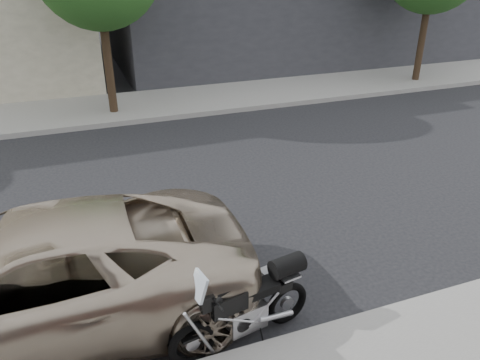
{
  "coord_description": "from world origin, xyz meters",
  "views": [
    {
      "loc": [
        3.21,
        7.89,
        4.41
      ],
      "look_at": [
        0.67,
        1.15,
        0.9
      ],
      "focal_mm": 35.0,
      "sensor_mm": 36.0,
      "label": 1
    }
  ],
  "objects": [
    {
      "name": "ground",
      "position": [
        0.0,
        0.0,
        0.0
      ],
      "size": [
        120.0,
        120.0,
        0.0
      ],
      "primitive_type": "plane",
      "color": "black",
      "rests_on": "ground"
    },
    {
      "name": "far_sidewalk",
      "position": [
        0.0,
        -6.5,
        0.07
      ],
      "size": [
        44.0,
        3.0,
        0.15
      ],
      "primitive_type": "cube",
      "color": "gray",
      "rests_on": "ground"
    },
    {
      "name": "motorcycle",
      "position": [
        1.5,
        3.72,
        0.54
      ],
      "size": [
        1.96,
        0.85,
        1.25
      ],
      "rotation": [
        0.0,
        0.0,
        0.18
      ],
      "color": "black",
      "rests_on": "ground"
    },
    {
      "name": "minivan",
      "position": [
        4.0,
        2.6,
        0.77
      ],
      "size": [
        5.57,
        2.66,
        1.53
      ],
      "primitive_type": "imported",
      "rotation": [
        0.0,
        0.0,
        1.55
      ],
      "color": "tan",
      "rests_on": "ground"
    }
  ]
}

